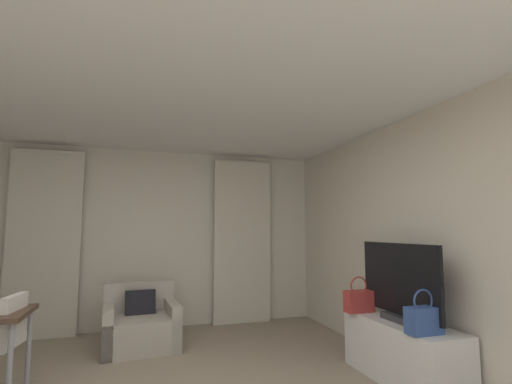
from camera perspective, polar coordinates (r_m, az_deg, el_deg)
wall_window at (r=5.71m, az=-16.01°, el=-6.80°), size 5.12×0.06×2.60m
wall_right at (r=3.79m, az=27.88°, el=-6.95°), size 0.06×6.12×2.60m
ceiling at (r=2.94m, az=-13.54°, el=18.68°), size 5.12×6.12×0.06m
curtain_left_panel at (r=5.71m, az=-30.02°, el=-6.75°), size 0.90×0.06×2.50m
curtain_right_panel at (r=5.78m, az=-2.13°, el=-7.50°), size 0.90×0.06×2.50m
armchair at (r=4.94m, az=-17.51°, el=-19.17°), size 0.92×0.85×0.74m
tv_console at (r=4.00m, az=21.78°, el=-22.01°), size 0.48×1.25×0.56m
tv_flatscreen at (r=3.87m, az=21.35°, el=-13.09°), size 0.20×1.06×0.73m
handbag_primary at (r=4.17m, az=15.69°, el=-15.87°), size 0.30×0.14×0.37m
handbag_secondary at (r=3.52m, az=24.61°, el=-17.50°), size 0.30×0.14×0.37m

